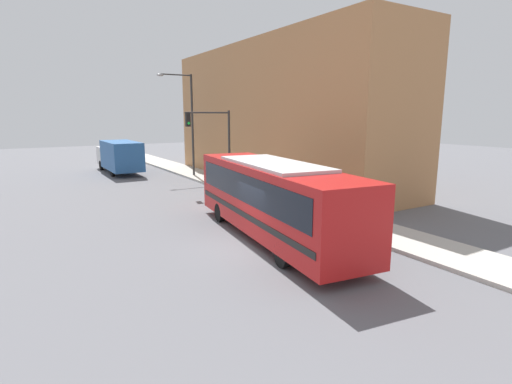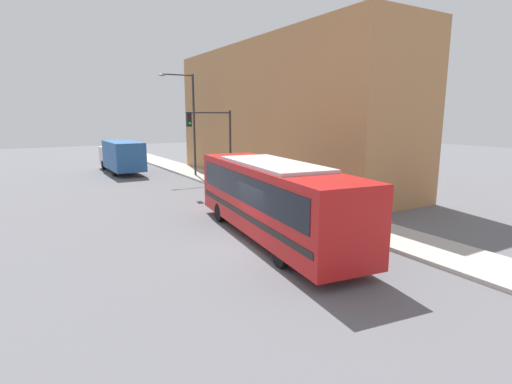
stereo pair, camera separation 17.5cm
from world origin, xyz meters
The scene contains 9 objects.
ground_plane centered at (0.00, 0.00, 0.00)m, with size 120.00×120.00×0.00m, color slate.
sidewalk centered at (5.91, 20.00, 0.08)m, with size 2.81×70.00×0.16m.
building_facade centered at (10.31, 13.23, 5.26)m, with size 6.00×24.46×10.52m.
city_bus centered at (1.48, 0.53, 1.88)m, with size 4.02×11.56×3.28m.
delivery_truck centered at (0.50, 24.10, 1.59)m, with size 2.48×8.40×2.89m.
fire_hydrant centered at (5.10, 3.14, 0.52)m, with size 0.26×0.35×0.72m.
traffic_light_pole centered at (4.13, 11.67, 3.82)m, with size 3.28×0.35×5.33m.
parking_meter centered at (5.10, 9.86, 0.99)m, with size 0.14×0.14×1.22m.
street_lamp centered at (4.99, 18.44, 5.05)m, with size 2.96×0.28×8.29m.
Camera 1 is at (-7.67, -13.13, 5.19)m, focal length 28.00 mm.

